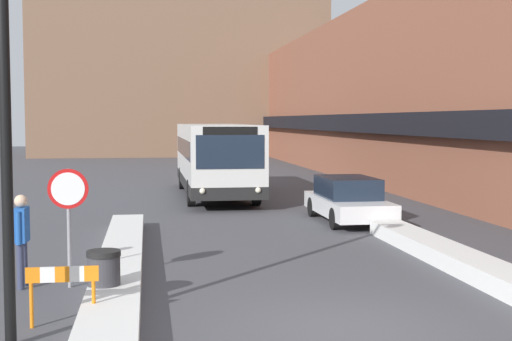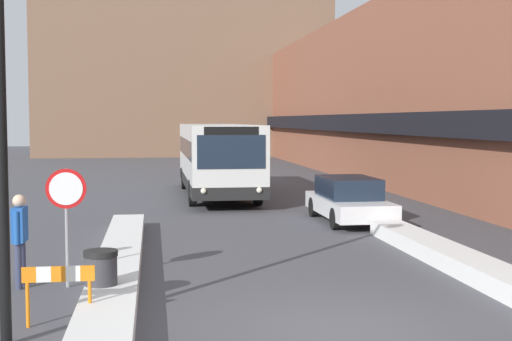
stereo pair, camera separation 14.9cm
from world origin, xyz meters
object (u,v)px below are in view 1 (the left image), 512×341
object	(u,v)px
parked_car_front	(348,199)
stop_sign	(68,202)
street_lamp	(27,86)
construction_barricade	(62,284)
pedestrian	(21,232)
city_bus	(215,157)
trash_bin	(104,278)

from	to	relation	value
parked_car_front	stop_sign	xyz separation A→B (m)	(-7.70, -7.74, 0.94)
street_lamp	parked_car_front	bearing A→B (deg)	55.03
parked_car_front	street_lamp	size ratio (longest dim) A/B	0.79
construction_barricade	pedestrian	bearing A→B (deg)	111.03
parked_car_front	pedestrian	bearing A→B (deg)	-138.48
stop_sign	street_lamp	size ratio (longest dim) A/B	0.39
stop_sign	construction_barricade	size ratio (longest dim) A/B	2.07
city_bus	trash_bin	bearing A→B (deg)	-101.67
parked_car_front	construction_barricade	bearing A→B (deg)	-125.97
stop_sign	street_lamp	xyz separation A→B (m)	(-0.15, -3.48, 2.02)
city_bus	parked_car_front	size ratio (longest dim) A/B	2.40
street_lamp	trash_bin	xyz separation A→B (m)	(0.88, 2.08, -3.19)
pedestrian	trash_bin	bearing A→B (deg)	-130.62
city_bus	pedestrian	distance (m)	16.63
parked_car_front	street_lamp	world-z (taller)	street_lamp
street_lamp	construction_barricade	size ratio (longest dim) A/B	5.33
city_bus	street_lamp	bearing A→B (deg)	-102.92
pedestrian	trash_bin	xyz separation A→B (m)	(1.62, -1.53, -0.59)
street_lamp	pedestrian	size ratio (longest dim) A/B	3.29
city_bus	stop_sign	world-z (taller)	city_bus
parked_car_front	stop_sign	size ratio (longest dim) A/B	2.03
city_bus	trash_bin	xyz separation A→B (m)	(-3.58, -17.32, -1.16)
parked_car_front	construction_barricade	distance (m)	12.81
street_lamp	construction_barricade	world-z (taller)	street_lamp
parked_car_front	trash_bin	bearing A→B (deg)	-127.35
pedestrian	city_bus	bearing A→B (deg)	-15.31
trash_bin	construction_barricade	size ratio (longest dim) A/B	0.86
street_lamp	construction_barricade	distance (m)	3.14
pedestrian	construction_barricade	distance (m)	2.99
trash_bin	construction_barricade	xyz separation A→B (m)	(-0.55, -1.23, 0.19)
stop_sign	street_lamp	bearing A→B (deg)	-92.45
city_bus	construction_barricade	xyz separation A→B (m)	(-4.13, -18.55, -0.97)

